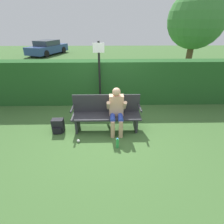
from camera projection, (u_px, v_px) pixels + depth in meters
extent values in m
plane|color=#426B33|center=(107.00, 129.00, 4.95)|extent=(40.00, 40.00, 0.00)
cube|color=#235623|center=(107.00, 82.00, 6.29)|extent=(12.00, 0.60, 1.54)
cube|color=#2D2D33|center=(106.00, 116.00, 4.76)|extent=(1.86, 0.52, 0.05)
cube|color=#2D2D33|center=(106.00, 103.00, 4.85)|extent=(1.86, 0.04, 0.51)
cube|color=#2D2D33|center=(77.00, 123.00, 4.85)|extent=(0.06, 0.47, 0.40)
cube|color=#2D2D33|center=(135.00, 123.00, 4.88)|extent=(0.06, 0.47, 0.40)
cylinder|color=#2D2D33|center=(72.00, 108.00, 4.63)|extent=(0.05, 0.47, 0.05)
cylinder|color=#2D2D33|center=(140.00, 108.00, 4.67)|extent=(0.05, 0.47, 0.05)
cube|color=#DBA884|center=(116.00, 105.00, 4.67)|extent=(0.38, 0.22, 0.56)
sphere|color=#DBA884|center=(116.00, 92.00, 4.50)|extent=(0.22, 0.22, 0.22)
cylinder|color=#2D47B7|center=(113.00, 117.00, 4.59)|extent=(0.13, 0.44, 0.13)
cylinder|color=#2D47B7|center=(120.00, 117.00, 4.59)|extent=(0.13, 0.44, 0.13)
cylinder|color=#DBA884|center=(113.00, 129.00, 4.50)|extent=(0.11, 0.11, 0.47)
cylinder|color=#DBA884|center=(121.00, 129.00, 4.51)|extent=(0.11, 0.11, 0.47)
cylinder|color=#DBA884|center=(108.00, 105.00, 4.52)|extent=(0.09, 0.34, 0.34)
cylinder|color=#DBA884|center=(125.00, 105.00, 4.53)|extent=(0.09, 0.34, 0.34)
cube|color=black|center=(58.00, 125.00, 4.77)|extent=(0.31, 0.20, 0.38)
cube|color=black|center=(57.00, 131.00, 4.70)|extent=(0.23, 0.07, 0.17)
cylinder|color=green|center=(117.00, 143.00, 4.18)|extent=(0.07, 0.07, 0.24)
cylinder|color=#2D66B2|center=(117.00, 139.00, 4.12)|extent=(0.04, 0.04, 0.02)
cylinder|color=black|center=(100.00, 77.00, 5.74)|extent=(0.07, 0.07, 2.20)
cube|color=silver|center=(99.00, 48.00, 5.28)|extent=(0.35, 0.02, 0.28)
cube|color=#2D4784|center=(48.00, 49.00, 16.20)|extent=(3.09, 4.47, 0.64)
cube|color=#333D4C|center=(47.00, 43.00, 15.95)|extent=(2.12, 2.39, 0.44)
cylinder|color=black|center=(50.00, 49.00, 17.61)|extent=(0.38, 0.62, 0.59)
cylinder|color=black|center=(63.00, 50.00, 17.11)|extent=(0.38, 0.62, 0.59)
cylinder|color=black|center=(31.00, 53.00, 15.47)|extent=(0.38, 0.62, 0.59)
cylinder|color=black|center=(46.00, 54.00, 14.97)|extent=(0.38, 0.62, 0.59)
cylinder|color=brown|center=(189.00, 56.00, 9.90)|extent=(0.34, 0.34, 1.95)
sphere|color=#42843D|center=(196.00, 20.00, 9.06)|extent=(2.91, 2.91, 2.91)
sphere|color=silver|center=(78.00, 141.00, 4.39)|extent=(0.08, 0.08, 0.08)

